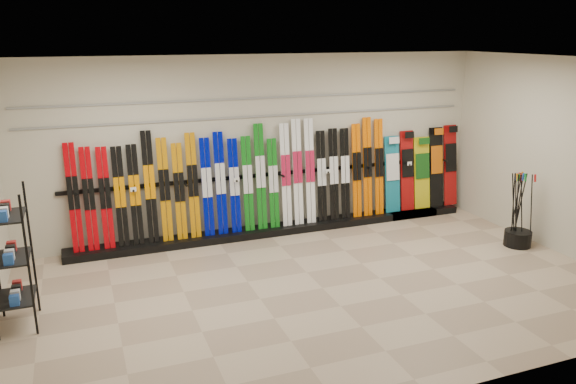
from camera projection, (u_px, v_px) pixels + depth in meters
name	position (u px, v px, depth m)	size (l,w,h in m)	color
floor	(322.00, 288.00, 7.59)	(8.00, 8.00, 0.00)	gray
back_wall	(263.00, 146.00, 9.42)	(8.00, 8.00, 0.00)	beige
right_wall	(563.00, 157.00, 8.55)	(5.00, 5.00, 0.00)	beige
ceiling	(327.00, 61.00, 6.77)	(8.00, 8.00, 0.00)	silver
ski_rack_base	(280.00, 229.00, 9.70)	(8.00, 0.40, 0.12)	black
skis	(243.00, 182.00, 9.27)	(5.37, 0.23, 1.81)	#B60109
snowboards	(422.00, 170.00, 10.53)	(1.56, 0.24, 1.52)	#14728C
accessory_rack	(11.00, 259.00, 6.41)	(0.40, 0.60, 1.67)	black
pole_bin	(518.00, 238.00, 9.07)	(0.43, 0.43, 0.25)	black
ski_poles	(518.00, 209.00, 8.97)	(0.33, 0.30, 1.18)	black
slatwall_rail_0	(263.00, 116.00, 9.27)	(7.60, 0.02, 0.03)	gray
slatwall_rail_1	(263.00, 98.00, 9.19)	(7.60, 0.02, 0.03)	gray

